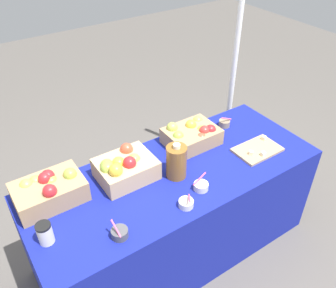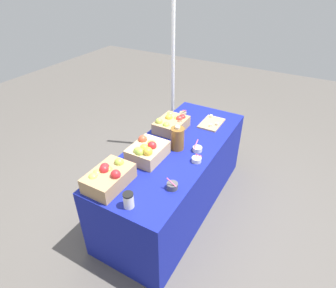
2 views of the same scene
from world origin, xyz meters
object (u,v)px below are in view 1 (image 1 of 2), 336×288
(apple_crate_left, at_px, (49,190))
(sample_bowl_far, at_px, (120,233))
(cutting_board_front, at_px, (257,150))
(sample_bowl_near, at_px, (201,186))
(coffee_cup, at_px, (45,233))
(apple_crate_middle, at_px, (125,168))
(apple_crate_right, at_px, (192,135))
(cider_jug, at_px, (176,162))
(tent_pole, at_px, (234,66))
(sample_bowl_mid, at_px, (186,203))
(sample_bowl_extra, at_px, (224,123))

(apple_crate_left, bearing_deg, sample_bowl_far, -65.79)
(apple_crate_left, distance_m, cutting_board_front, 1.36)
(sample_bowl_near, bearing_deg, cutting_board_front, 8.27)
(apple_crate_left, relative_size, coffee_cup, 3.16)
(apple_crate_middle, relative_size, sample_bowl_near, 3.41)
(apple_crate_right, xyz_separation_m, cutting_board_front, (0.31, -0.32, -0.06))
(apple_crate_right, height_order, sample_bowl_near, apple_crate_right)
(apple_crate_left, relative_size, cider_jug, 1.62)
(apple_crate_middle, xyz_separation_m, cider_jug, (0.27, -0.16, 0.03))
(apple_crate_left, bearing_deg, coffee_cup, -112.98)
(apple_crate_middle, distance_m, coffee_cup, 0.60)
(cutting_board_front, xyz_separation_m, sample_bowl_far, (-1.11, -0.12, 0.02))
(apple_crate_middle, xyz_separation_m, sample_bowl_near, (0.32, -0.34, -0.06))
(apple_crate_right, height_order, tent_pole, tent_pole)
(sample_bowl_mid, height_order, tent_pole, tent_pole)
(sample_bowl_far, distance_m, sample_bowl_extra, 1.22)
(sample_bowl_far, xyz_separation_m, coffee_cup, (-0.32, 0.18, 0.04))
(apple_crate_left, height_order, cider_jug, cider_jug)
(cutting_board_front, xyz_separation_m, tent_pole, (0.38, 0.69, 0.26))
(tent_pole, bearing_deg, coffee_cup, -160.66)
(apple_crate_right, height_order, coffee_cup, apple_crate_right)
(apple_crate_left, xyz_separation_m, sample_bowl_near, (0.77, -0.41, -0.05))
(cutting_board_front, relative_size, tent_pole, 0.15)
(cutting_board_front, distance_m, cider_jug, 0.62)
(sample_bowl_near, xyz_separation_m, cider_jug, (-0.05, 0.18, 0.09))
(sample_bowl_far, xyz_separation_m, sample_bowl_extra, (1.12, 0.48, -0.00))
(sample_bowl_near, relative_size, coffee_cup, 0.82)
(apple_crate_middle, xyz_separation_m, apple_crate_right, (0.56, 0.06, -0.01))
(sample_bowl_extra, bearing_deg, sample_bowl_mid, -145.12)
(apple_crate_middle, relative_size, sample_bowl_mid, 3.76)
(cutting_board_front, xyz_separation_m, sample_bowl_extra, (0.01, 0.36, 0.02))
(apple_crate_middle, height_order, cider_jug, cider_jug)
(apple_crate_middle, relative_size, cutting_board_front, 1.11)
(sample_bowl_near, distance_m, tent_pole, 1.23)
(apple_crate_left, distance_m, cider_jug, 0.75)
(sample_bowl_mid, bearing_deg, apple_crate_right, 49.99)
(apple_crate_left, distance_m, coffee_cup, 0.30)
(apple_crate_left, bearing_deg, sample_bowl_mid, -37.66)
(sample_bowl_extra, bearing_deg, apple_crate_middle, -173.88)
(sample_bowl_mid, distance_m, cider_jug, 0.28)
(coffee_cup, bearing_deg, apple_crate_right, 13.44)
(sample_bowl_mid, relative_size, sample_bowl_extra, 0.92)
(sample_bowl_extra, relative_size, coffee_cup, 0.81)
(apple_crate_left, distance_m, apple_crate_middle, 0.45)
(cutting_board_front, bearing_deg, sample_bowl_mid, -168.51)
(apple_crate_middle, distance_m, sample_bowl_extra, 0.89)
(sample_bowl_extra, bearing_deg, sample_bowl_near, -142.18)
(sample_bowl_far, height_order, tent_pole, tent_pole)
(apple_crate_middle, xyz_separation_m, coffee_cup, (-0.56, -0.21, -0.02))
(apple_crate_right, xyz_separation_m, sample_bowl_mid, (-0.39, -0.46, -0.05))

